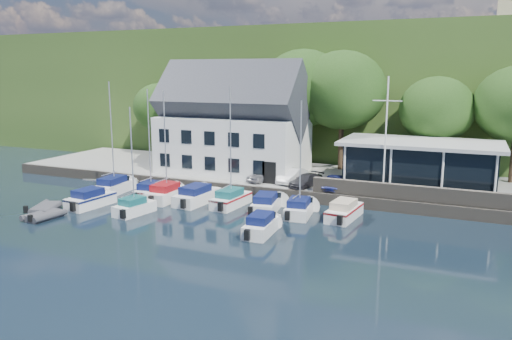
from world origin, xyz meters
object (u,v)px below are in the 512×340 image
at_px(harbor_building, 233,128).
at_px(car_dgrey, 306,180).
at_px(boat_r2_0, 91,197).
at_px(dinghy_0, 46,207).
at_px(boat_r1_0, 112,142).
at_px(boat_r1_7, 344,209).
at_px(boat_r2_1, 132,161).
at_px(boat_r2_3, 262,223).
at_px(club_pavilion, 420,165).
at_px(boat_r1_1, 150,149).
at_px(car_blue, 334,182).
at_px(boat_r1_4, 231,151).
at_px(car_white, 292,176).
at_px(boat_r1_2, 165,146).
at_px(boat_r1_6, 300,161).
at_px(dinghy_1, 44,214).
at_px(car_silver, 262,175).
at_px(boat_r1_3, 197,194).
at_px(boat_r1_5, 267,202).

relative_size(harbor_building, car_dgrey, 3.82).
relative_size(boat_r2_0, dinghy_0, 1.85).
xyz_separation_m(boat_r1_0, boat_r1_7, (21.23, 0.25, -3.99)).
xyz_separation_m(boat_r1_0, boat_r2_1, (5.96, -5.02, -0.52)).
xyz_separation_m(harbor_building, boat_r2_3, (9.17, -14.49, -4.62)).
distance_m(club_pavilion, boat_r1_1, 23.31).
xyz_separation_m(car_dgrey, boat_r2_0, (-15.31, -9.88, -0.78)).
xyz_separation_m(car_blue, dinghy_0, (-19.97, -12.69, -1.22)).
bearing_deg(club_pavilion, dinghy_0, -149.38).
relative_size(boat_r1_4, boat_r1_7, 1.50).
xyz_separation_m(car_white, boat_r2_3, (1.92, -11.70, -0.90)).
height_order(boat_r1_2, boat_r1_6, boat_r1_2).
height_order(club_pavilion, car_blue, club_pavilion).
distance_m(club_pavilion, boat_r2_1, 23.97).
height_order(car_white, boat_r1_4, boat_r1_4).
relative_size(club_pavilion, boat_r1_4, 1.44).
bearing_deg(boat_r1_4, dinghy_1, -137.12).
bearing_deg(boat_r1_4, harbor_building, 119.81).
relative_size(car_dgrey, car_blue, 1.09).
relative_size(boat_r1_2, boat_r2_0, 1.59).
height_order(car_white, boat_r1_2, boat_r1_2).
xyz_separation_m(car_white, car_dgrey, (1.62, -0.94, -0.09)).
bearing_deg(boat_r2_0, club_pavilion, 33.99).
height_order(car_dgrey, dinghy_1, car_dgrey).
xyz_separation_m(boat_r1_6, boat_r2_3, (-0.99, -5.15, -3.56)).
relative_size(boat_r1_7, boat_r2_0, 1.03).
xyz_separation_m(car_blue, boat_r1_6, (-1.18, -5.77, 2.69)).
bearing_deg(car_white, boat_r2_3, -71.37).
bearing_deg(dinghy_0, harbor_building, 38.79).
bearing_deg(boat_r2_3, car_silver, 109.22).
relative_size(boat_r1_3, boat_r1_7, 1.11).
bearing_deg(boat_r1_1, dinghy_1, -119.37).
height_order(boat_r1_5, boat_r1_7, boat_r1_7).
distance_m(car_silver, boat_r1_1, 10.38).
bearing_deg(car_dgrey, harbor_building, 175.27).
relative_size(boat_r1_3, boat_r2_0, 1.14).
bearing_deg(dinghy_0, boat_r1_5, 0.61).
relative_size(car_white, boat_r1_4, 0.42).
xyz_separation_m(boat_r1_2, boat_r1_4, (5.90, 0.47, -0.16)).
height_order(club_pavilion, boat_r2_1, boat_r2_1).
relative_size(harbor_building, car_blue, 4.15).
bearing_deg(harbor_building, boat_r1_0, -130.64).
relative_size(car_blue, boat_r1_3, 0.51).
xyz_separation_m(boat_r1_7, boat_r2_3, (-4.34, -5.74, -0.01)).
distance_m(boat_r1_1, boat_r2_0, 6.40).
bearing_deg(boat_r2_0, car_white, 44.10).
bearing_deg(harbor_building, boat_r1_1, -111.68).
bearing_deg(boat_r1_3, dinghy_0, -138.79).
bearing_deg(boat_r2_0, boat_r1_0, 111.39).
distance_m(car_silver, car_dgrey, 4.39).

